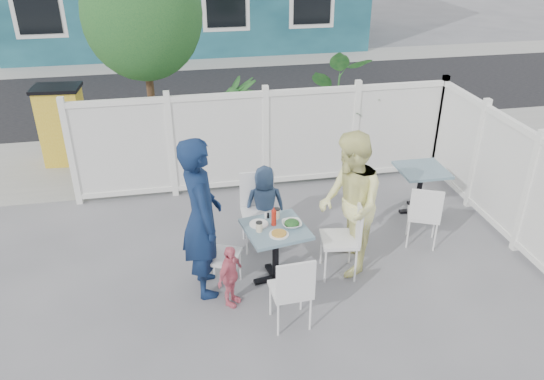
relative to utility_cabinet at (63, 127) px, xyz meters
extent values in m
plane|color=slate|center=(3.16, -4.00, -0.66)|extent=(80.00, 80.00, 0.00)
cube|color=gray|center=(3.16, -0.20, -0.66)|extent=(24.00, 2.60, 0.01)
cube|color=black|center=(3.16, 3.50, -0.66)|extent=(24.00, 5.00, 0.01)
cube|color=gray|center=(3.16, 6.60, -0.66)|extent=(24.00, 1.60, 0.01)
cube|color=black|center=(0.16, 7.02, 0.94)|extent=(1.20, 0.04, 1.40)
cube|color=black|center=(4.16, 7.02, 0.94)|extent=(1.20, 0.04, 1.40)
cube|color=white|center=(3.26, -1.60, 0.16)|extent=(5.80, 0.04, 1.40)
cube|color=white|center=(3.26, -1.60, 0.90)|extent=(5.86, 0.08, 0.08)
cube|color=white|center=(3.26, -1.60, -0.60)|extent=(5.86, 0.08, 0.12)
cube|color=white|center=(6.16, -3.40, 0.16)|extent=(0.04, 3.60, 1.40)
cube|color=white|center=(6.16, -3.40, 0.90)|extent=(0.08, 3.66, 0.08)
cube|color=white|center=(6.16, -3.40, -0.60)|extent=(0.08, 3.66, 0.12)
cylinder|color=#382316|center=(1.56, -0.70, 0.54)|extent=(0.12, 0.12, 2.40)
ellipsoid|color=#174620|center=(1.56, -0.70, 1.94)|extent=(1.80, 1.62, 1.98)
cube|color=gold|center=(0.00, 0.00, 0.00)|extent=(0.75, 0.56, 1.32)
imported|color=#174620|center=(2.88, -0.90, 0.14)|extent=(1.11, 1.11, 1.60)
imported|color=#174620|center=(4.51, -1.00, 0.23)|extent=(1.90, 2.02, 1.79)
cube|color=slate|center=(2.93, -4.03, 0.05)|extent=(0.80, 0.80, 0.04)
cylinder|color=black|center=(2.93, -4.03, -0.31)|extent=(0.08, 0.08, 0.67)
cube|color=black|center=(2.93, -4.03, -0.64)|extent=(0.55, 0.17, 0.04)
cube|color=black|center=(2.93, -4.03, -0.64)|extent=(0.17, 0.55, 0.04)
cube|color=slate|center=(5.32, -2.83, 0.02)|extent=(0.67, 0.67, 0.04)
cylinder|color=black|center=(5.32, -2.83, -0.32)|extent=(0.08, 0.08, 0.65)
cube|color=black|center=(5.32, -2.83, -0.64)|extent=(0.52, 0.08, 0.04)
cube|color=black|center=(5.32, -2.83, -0.64)|extent=(0.08, 0.52, 0.04)
cube|color=white|center=(2.29, -4.06, -0.22)|extent=(0.52, 0.53, 0.04)
cube|color=white|center=(2.12, -3.99, 0.02)|extent=(0.19, 0.39, 0.44)
cylinder|color=white|center=(2.52, -3.96, -0.44)|extent=(0.02, 0.02, 0.44)
cylinder|color=white|center=(2.38, -4.29, -0.44)|extent=(0.02, 0.02, 0.44)
cylinder|color=white|center=(2.21, -3.83, -0.44)|extent=(0.02, 0.02, 0.44)
cylinder|color=white|center=(2.07, -4.16, -0.44)|extent=(0.02, 0.02, 0.44)
cube|color=white|center=(3.71, -4.04, -0.18)|extent=(0.49, 0.50, 0.04)
cube|color=white|center=(3.91, -4.07, 0.08)|extent=(0.10, 0.45, 0.48)
cylinder|color=white|center=(3.50, -4.21, -0.42)|extent=(0.03, 0.03, 0.48)
cylinder|color=white|center=(3.56, -3.83, -0.42)|extent=(0.03, 0.03, 0.48)
cylinder|color=white|center=(3.86, -4.26, -0.42)|extent=(0.03, 0.03, 0.48)
cylinder|color=white|center=(3.92, -3.88, -0.42)|extent=(0.03, 0.03, 0.48)
cube|color=white|center=(2.87, -3.27, -0.18)|extent=(0.46, 0.44, 0.04)
cube|color=white|center=(2.88, -3.06, 0.09)|extent=(0.45, 0.04, 0.48)
cylinder|color=white|center=(3.06, -3.45, -0.42)|extent=(0.03, 0.03, 0.48)
cylinder|color=white|center=(2.67, -3.44, -0.42)|extent=(0.03, 0.03, 0.48)
cylinder|color=white|center=(3.07, -3.09, -0.42)|extent=(0.03, 0.03, 0.48)
cylinder|color=white|center=(2.68, -3.08, -0.42)|extent=(0.03, 0.03, 0.48)
cube|color=white|center=(2.94, -4.81, -0.22)|extent=(0.43, 0.41, 0.04)
cube|color=white|center=(2.95, -4.99, 0.02)|extent=(0.41, 0.05, 0.44)
cylinder|color=white|center=(2.75, -4.65, -0.44)|extent=(0.02, 0.02, 0.44)
cylinder|color=white|center=(3.10, -4.63, -0.44)|extent=(0.02, 0.02, 0.44)
cylinder|color=white|center=(2.77, -4.98, -0.44)|extent=(0.02, 0.02, 0.44)
cylinder|color=white|center=(3.12, -4.96, -0.44)|extent=(0.02, 0.02, 0.44)
cube|color=white|center=(5.00, -3.62, -0.23)|extent=(0.52, 0.51, 0.04)
cube|color=white|center=(4.93, -3.78, 0.01)|extent=(0.38, 0.19, 0.43)
cylinder|color=white|center=(4.91, -3.40, -0.45)|extent=(0.02, 0.02, 0.43)
cylinder|color=white|center=(5.22, -3.54, -0.45)|extent=(0.02, 0.02, 0.43)
cylinder|color=white|center=(4.78, -3.70, -0.45)|extent=(0.02, 0.02, 0.43)
cylinder|color=white|center=(5.09, -3.83, -0.45)|extent=(0.02, 0.02, 0.43)
imported|color=#0F2043|center=(2.10, -4.03, 0.29)|extent=(0.53, 0.74, 1.91)
imported|color=#F5F14F|center=(3.84, -3.96, 0.23)|extent=(0.76, 0.93, 1.79)
imported|color=navy|center=(2.97, -3.14, -0.12)|extent=(0.56, 0.40, 1.08)
imported|color=#E26B80|center=(2.35, -4.38, -0.28)|extent=(0.43, 0.46, 0.76)
cylinder|color=white|center=(2.94, -4.19, 0.08)|extent=(0.23, 0.23, 0.01)
cylinder|color=white|center=(2.75, -3.93, 0.08)|extent=(0.22, 0.22, 0.02)
imported|color=white|center=(3.12, -4.03, 0.10)|extent=(0.23, 0.23, 0.06)
cylinder|color=beige|center=(2.74, -4.07, 0.12)|extent=(0.07, 0.07, 0.11)
cylinder|color=beige|center=(2.99, -3.82, 0.13)|extent=(0.08, 0.08, 0.11)
cylinder|color=#B31F12|center=(2.93, -3.97, 0.16)|extent=(0.06, 0.06, 0.19)
cylinder|color=white|center=(2.86, -3.80, 0.10)|extent=(0.03, 0.03, 0.07)
cylinder|color=black|center=(2.89, -3.80, 0.10)|extent=(0.03, 0.03, 0.07)
camera|label=1|loc=(1.90, -9.13, 3.30)|focal=35.00mm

